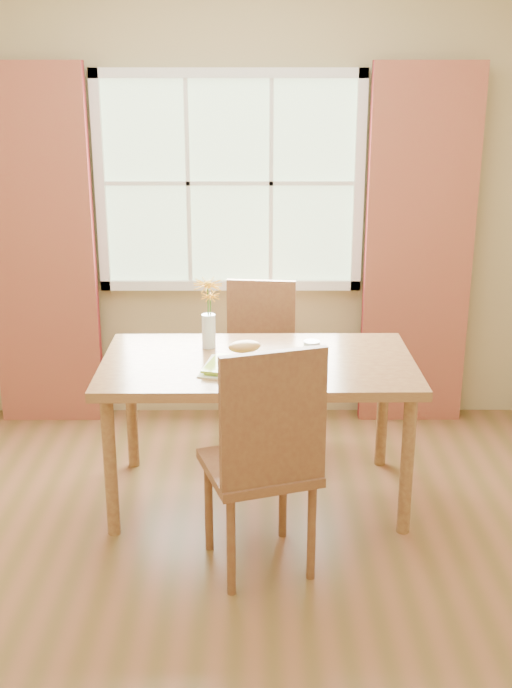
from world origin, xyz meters
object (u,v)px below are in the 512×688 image
object	(u,v)px
dining_table	(258,375)
chair_far	(259,357)
water_glass	(312,353)
flower_vase	(209,307)
croissant_sandwich	(244,353)
chair_near	(266,454)

from	to	relation	value
dining_table	chair_far	size ratio (longest dim) A/B	1.60
dining_table	chair_far	bearing A→B (deg)	88.74
dining_table	water_glass	distance (m)	0.30
flower_vase	croissant_sandwich	bearing A→B (deg)	-59.88
water_glass	flower_vase	xyz separation A→B (m)	(-0.52, 0.27, 0.16)
croissant_sandwich	flower_vase	xyz separation A→B (m)	(-0.19, 0.33, 0.14)
chair_far	water_glass	distance (m)	0.84
croissant_sandwich	flower_vase	distance (m)	0.40
chair_near	flower_vase	distance (m)	1.03
chair_near	flower_vase	world-z (taller)	flower_vase
dining_table	flower_vase	world-z (taller)	flower_vase
chair_far	croissant_sandwich	world-z (taller)	chair_far
chair_near	flower_vase	xyz separation A→B (m)	(-0.28, 0.91, 0.39)
croissant_sandwich	water_glass	world-z (taller)	croissant_sandwich
croissant_sandwich	chair_far	bearing A→B (deg)	65.72
chair_far	flower_vase	size ratio (longest dim) A/B	2.66
water_glass	flower_vase	bearing A→B (deg)	152.71
chair_far	flower_vase	distance (m)	0.71
flower_vase	chair_far	bearing A→B (deg)	61.28
dining_table	chair_near	size ratio (longest dim) A/B	1.45
chair_far	water_glass	xyz separation A→B (m)	(0.25, -0.75, 0.28)
chair_far	croissant_sandwich	distance (m)	0.87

